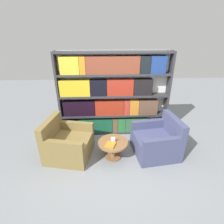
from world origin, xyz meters
The scene contains 7 objects.
ground_plane centered at (0.00, 0.00, 0.00)m, with size 14.00×14.00×0.00m, color gray.
bookshelf centered at (-0.07, 1.28, 1.10)m, with size 2.85×0.30×2.20m.
armchair_left centered at (-1.11, 0.31, 0.31)m, with size 1.10×1.08×0.89m.
armchair_right centered at (0.95, 0.30, 0.31)m, with size 1.05×1.04×0.89m.
coffee_table centered at (-0.08, 0.17, 0.30)m, with size 0.66×0.66×0.42m.
table_sign centered at (-0.08, 0.17, 0.47)m, with size 0.09×0.06×0.13m.
stray_book centered at (-0.14, 0.05, 0.44)m, with size 0.26×0.26×0.03m.
Camera 1 is at (-0.25, -2.99, 2.68)m, focal length 28.00 mm.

